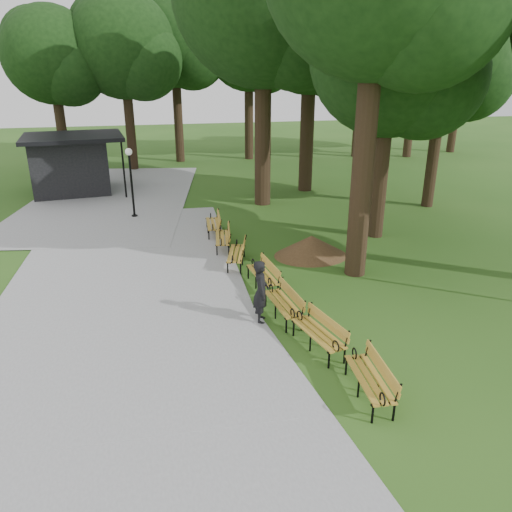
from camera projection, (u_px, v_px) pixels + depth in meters
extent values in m
plane|color=#285317|center=(257.00, 304.00, 14.50)|extent=(100.00, 100.00, 0.00)
cube|color=gray|center=(122.00, 276.00, 16.39)|extent=(12.00, 38.00, 0.06)
imported|color=black|center=(261.00, 292.00, 13.23)|extent=(0.55, 0.73, 1.80)
cylinder|color=black|center=(132.00, 186.00, 22.40)|extent=(0.10, 0.10, 2.95)
sphere|color=white|center=(129.00, 152.00, 21.83)|extent=(0.32, 0.32, 0.32)
cone|color=#47301C|center=(311.00, 246.00, 18.10)|extent=(2.31, 2.31, 0.79)
cylinder|color=black|center=(365.00, 146.00, 15.14)|extent=(0.70, 0.70, 8.59)
cylinder|color=black|center=(382.00, 158.00, 19.23)|extent=(0.60, 0.60, 6.46)
sphere|color=black|center=(392.00, 53.00, 17.84)|extent=(6.06, 6.06, 6.06)
cylinder|color=black|center=(263.00, 115.00, 23.57)|extent=(0.80, 0.80, 8.88)
cylinder|color=black|center=(307.00, 121.00, 26.60)|extent=(0.76, 0.76, 7.66)
sphere|color=black|center=(311.00, 29.00, 24.96)|extent=(6.43, 6.43, 6.43)
cylinder|color=black|center=(435.00, 142.00, 23.62)|extent=(0.56, 0.56, 6.40)
sphere|color=black|center=(446.00, 57.00, 22.25)|extent=(5.44, 5.44, 5.44)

